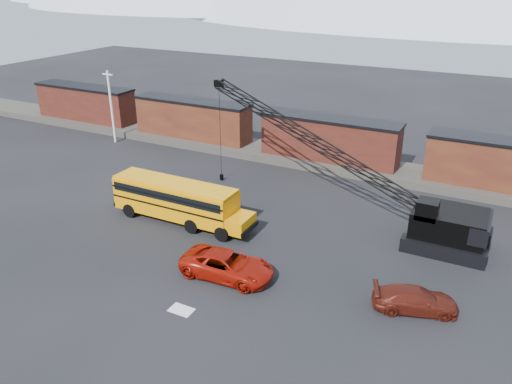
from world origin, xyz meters
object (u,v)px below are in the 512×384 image
at_px(red_pickup, 227,265).
at_px(maroon_suv, 415,300).
at_px(school_bus, 179,200).
at_px(crawler_crane, 319,145).

bearing_deg(red_pickup, maroon_suv, -83.78).
relative_size(school_bus, red_pickup, 1.96).
relative_size(red_pickup, crawler_crane, 0.25).
bearing_deg(school_bus, maroon_suv, -9.36).
xyz_separation_m(school_bus, maroon_suv, (18.30, -3.02, -1.10)).
bearing_deg(maroon_suv, crawler_crane, 25.69).
height_order(red_pickup, maroon_suv, red_pickup).
height_order(school_bus, crawler_crane, crawler_crane).
relative_size(school_bus, crawler_crane, 0.50).
xyz_separation_m(red_pickup, maroon_suv, (11.19, 1.92, -0.14)).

